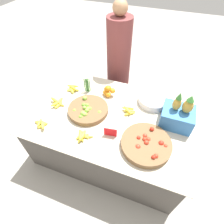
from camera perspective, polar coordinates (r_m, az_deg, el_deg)
name	(u,v)px	position (r m, az deg, el deg)	size (l,w,h in m)	color
ground_plane	(112,147)	(2.42, 0.00, -11.24)	(12.00, 12.00, 0.00)	#A39E93
market_table	(112,133)	(2.16, 0.00, -6.74)	(1.75, 1.18, 0.64)	#4C4742
lime_bowl	(88,110)	(1.94, -7.84, 0.75)	(0.44, 0.44, 0.09)	brown
tomato_basket	(146,144)	(1.67, 11.07, -10.24)	(0.47, 0.47, 0.10)	brown
orange_pile	(108,91)	(2.11, -1.36, 6.78)	(0.17, 0.16, 0.13)	orange
metal_bowl	(153,100)	(2.08, 13.33, 3.85)	(0.34, 0.34, 0.08)	silver
price_sign	(110,132)	(1.70, -0.53, -6.64)	(0.13, 0.03, 0.11)	red
produce_crate	(178,115)	(1.86, 20.71, -0.92)	(0.31, 0.27, 0.40)	#3370B7
veg_bundle	(87,85)	(2.17, -8.02, 8.70)	(0.07, 0.04, 0.18)	#428438
banana_bunch_front_left	(73,89)	(2.25, -12.71, 7.43)	(0.18, 0.16, 0.06)	yellow
banana_bunch_front_right	(57,103)	(2.10, -17.47, 2.85)	(0.20, 0.20, 0.06)	yellow
banana_bunch_middle_left	(82,136)	(1.73, -9.62, -7.71)	(0.19, 0.16, 0.06)	yellow
banana_bunch_middle_right	(129,111)	(1.93, 5.52, 0.41)	(0.16, 0.15, 0.06)	yellow
banana_bunch_back_center	(41,123)	(1.94, -22.04, -3.48)	(0.18, 0.13, 0.06)	yellow
vendor_person	(118,64)	(2.60, 2.14, 15.30)	(0.33, 0.33, 1.52)	brown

